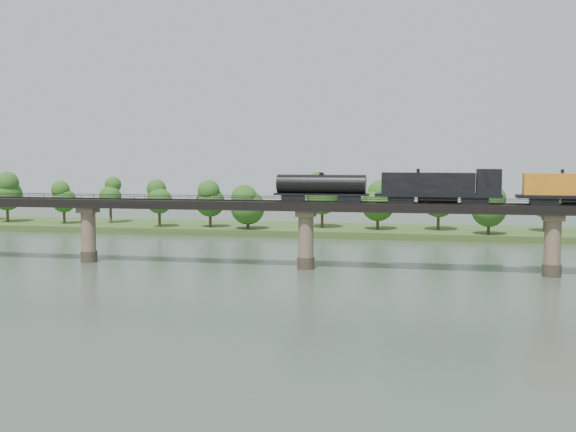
# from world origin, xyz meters

# --- Properties ---
(ground) EXTENTS (400.00, 400.00, 0.00)m
(ground) POSITION_xyz_m (0.00, 0.00, 0.00)
(ground) COLOR #334134
(ground) RESTS_ON ground
(far_bank) EXTENTS (300.00, 24.00, 1.60)m
(far_bank) POSITION_xyz_m (0.00, 85.00, 0.80)
(far_bank) COLOR #324E1F
(far_bank) RESTS_ON ground
(bridge) EXTENTS (236.00, 30.00, 11.50)m
(bridge) POSITION_xyz_m (0.00, 30.00, 5.46)
(bridge) COLOR #473A2D
(bridge) RESTS_ON ground
(bridge_superstructure) EXTENTS (220.00, 4.90, 0.75)m
(bridge_superstructure) POSITION_xyz_m (0.00, 30.00, 11.79)
(bridge_superstructure) COLOR black
(bridge_superstructure) RESTS_ON bridge
(far_treeline) EXTENTS (289.06, 17.54, 13.60)m
(far_treeline) POSITION_xyz_m (-8.21, 80.52, 8.83)
(far_treeline) COLOR #382619
(far_treeline) RESTS_ON far_bank
(freight_train) EXTENTS (82.41, 3.21, 5.67)m
(freight_train) POSITION_xyz_m (37.05, 30.00, 14.21)
(freight_train) COLOR black
(freight_train) RESTS_ON bridge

